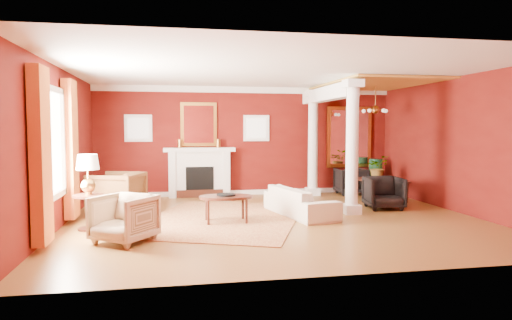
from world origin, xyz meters
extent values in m
plane|color=brown|center=(0.00, 0.00, 0.00)|extent=(8.00, 8.00, 0.00)
cube|color=#63140D|center=(0.00, 3.50, 1.45)|extent=(8.00, 0.04, 2.90)
cube|color=#63140D|center=(0.00, -3.50, 1.45)|extent=(8.00, 0.04, 2.90)
cube|color=#63140D|center=(-4.00, 0.00, 1.45)|extent=(0.04, 7.00, 2.90)
cube|color=#63140D|center=(4.00, 0.00, 1.45)|extent=(0.04, 7.00, 2.90)
cube|color=white|center=(0.00, 0.00, 2.90)|extent=(8.00, 7.00, 0.04)
cube|color=white|center=(-1.30, 3.33, 0.60)|extent=(1.60, 0.34, 1.20)
cube|color=black|center=(-1.30, 3.16, 0.45)|extent=(0.72, 0.03, 0.70)
cube|color=black|center=(-1.30, 3.16, 0.10)|extent=(1.20, 0.05, 0.20)
cube|color=white|center=(-1.30, 3.29, 1.24)|extent=(1.85, 0.42, 0.10)
cube|color=white|center=(-2.00, 3.30, 0.60)|extent=(0.16, 0.40, 1.20)
cube|color=white|center=(-0.60, 3.30, 0.60)|extent=(0.16, 0.40, 1.20)
cube|color=gold|center=(-1.30, 3.46, 1.90)|extent=(0.95, 0.06, 1.15)
cube|color=white|center=(-1.30, 3.42, 1.90)|extent=(0.78, 0.02, 0.98)
cube|color=white|center=(-2.85, 3.47, 1.80)|extent=(0.70, 0.06, 0.70)
cube|color=white|center=(-2.85, 3.44, 1.80)|extent=(0.54, 0.02, 0.54)
cube|color=white|center=(0.25, 3.47, 1.80)|extent=(0.70, 0.06, 0.70)
cube|color=white|center=(0.25, 3.44, 1.80)|extent=(0.54, 0.02, 0.54)
cube|color=white|center=(-3.98, -0.60, 1.55)|extent=(0.03, 1.30, 1.70)
cube|color=white|center=(-3.95, -1.30, 1.55)|extent=(0.08, 0.10, 1.90)
cube|color=white|center=(-3.95, 0.10, 1.55)|extent=(0.08, 0.10, 1.90)
cube|color=#B5591F|center=(-3.88, -1.60, 1.40)|extent=(0.18, 0.55, 2.60)
cube|color=#B5591F|center=(-3.88, 0.40, 1.40)|extent=(0.18, 0.55, 2.60)
cube|color=white|center=(1.70, 0.30, 0.10)|extent=(0.34, 0.34, 0.20)
cylinder|color=white|center=(1.70, 0.30, 1.45)|extent=(0.26, 0.26, 2.50)
cube|color=white|center=(1.70, 0.30, 2.72)|extent=(0.36, 0.36, 0.16)
cube|color=white|center=(1.70, 3.00, 0.10)|extent=(0.34, 0.34, 0.20)
cylinder|color=white|center=(1.70, 3.00, 1.45)|extent=(0.26, 0.26, 2.50)
cube|color=white|center=(1.70, 3.00, 2.72)|extent=(0.36, 0.36, 0.16)
cube|color=white|center=(1.70, 1.90, 2.62)|extent=(0.30, 3.20, 0.32)
cube|color=gold|center=(2.85, 1.75, 2.87)|extent=(2.30, 3.40, 0.04)
cube|color=gold|center=(2.90, 3.46, 1.55)|extent=(1.30, 0.06, 1.70)
cube|color=white|center=(2.90, 3.42, 1.55)|extent=(1.10, 0.02, 1.50)
cylinder|color=#A87A35|center=(2.90, 1.80, 2.58)|extent=(0.02, 0.02, 0.65)
sphere|color=#A87A35|center=(2.90, 1.80, 2.25)|extent=(0.20, 0.20, 0.20)
sphere|color=beige|center=(3.18, 1.80, 2.22)|extent=(0.09, 0.09, 0.09)
sphere|color=beige|center=(2.99, 2.07, 2.22)|extent=(0.09, 0.09, 0.09)
sphere|color=beige|center=(2.67, 1.96, 2.22)|extent=(0.09, 0.09, 0.09)
sphere|color=beige|center=(2.67, 1.64, 2.22)|extent=(0.09, 0.09, 0.09)
sphere|color=beige|center=(2.99, 1.53, 2.22)|extent=(0.09, 0.09, 0.09)
cube|color=white|center=(0.00, 3.46, 2.82)|extent=(8.00, 0.08, 0.16)
cube|color=white|center=(0.00, 3.46, 0.06)|extent=(8.00, 0.08, 0.12)
cube|color=maroon|center=(-1.04, 0.20, 0.01)|extent=(4.11, 4.65, 0.02)
imported|color=#F5E5CE|center=(0.60, 0.33, 0.39)|extent=(1.00, 2.06, 0.78)
imported|color=black|center=(-3.15, 1.13, 0.49)|extent=(1.17, 1.20, 0.98)
imported|color=#CDAA88|center=(-2.75, -1.33, 0.42)|extent=(1.10, 1.09, 0.83)
cylinder|color=black|center=(-1.00, -0.11, 0.49)|extent=(1.02, 1.02, 0.05)
cylinder|color=black|center=(-1.35, -0.34, 0.23)|extent=(0.05, 0.05, 0.46)
cylinder|color=black|center=(-0.64, -0.34, 0.23)|extent=(0.05, 0.05, 0.46)
cylinder|color=black|center=(-1.35, 0.11, 0.23)|extent=(0.05, 0.05, 0.46)
cylinder|color=black|center=(-0.64, 0.11, 0.23)|extent=(0.05, 0.05, 0.46)
imported|color=black|center=(-1.06, -0.12, 0.63)|extent=(0.17, 0.03, 0.23)
cylinder|color=black|center=(-3.46, -0.30, 0.02)|extent=(0.39, 0.39, 0.04)
cylinder|color=black|center=(-3.46, -0.30, 0.30)|extent=(0.10, 0.10, 0.61)
cylinder|color=black|center=(-3.46, -0.30, 0.61)|extent=(0.54, 0.54, 0.04)
sphere|color=#A87A35|center=(-3.46, -0.30, 0.79)|extent=(0.25, 0.25, 0.25)
cylinder|color=#A87A35|center=(-3.46, -0.30, 0.97)|extent=(0.03, 0.03, 0.27)
cone|color=beige|center=(-3.46, -0.30, 1.21)|extent=(0.39, 0.39, 0.27)
imported|color=black|center=(3.15, 1.97, 0.41)|extent=(0.72, 1.53, 0.82)
imported|color=black|center=(2.64, 0.72, 0.40)|extent=(0.85, 0.81, 0.79)
imported|color=black|center=(2.77, 2.96, 0.39)|extent=(0.81, 0.76, 0.79)
sphere|color=#133C21|center=(3.50, 3.00, 0.19)|extent=(0.40, 0.40, 0.40)
cylinder|color=#133C21|center=(3.50, 3.00, 0.48)|extent=(0.36, 0.36, 0.96)
imported|color=#26591E|center=(3.10, 2.04, 1.05)|extent=(0.72, 0.75, 0.46)
camera|label=1|loc=(-1.99, -8.68, 1.80)|focal=32.00mm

